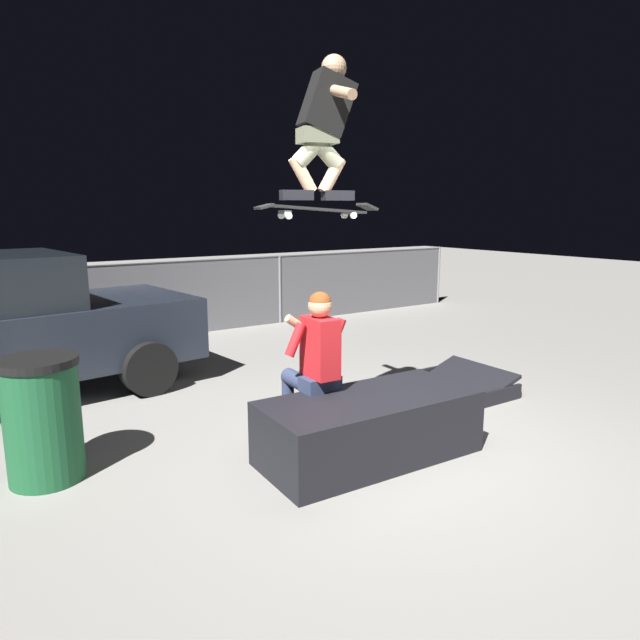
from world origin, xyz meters
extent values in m
plane|color=gray|center=(0.00, 0.00, 0.00)|extent=(40.00, 40.00, 0.00)
cube|color=black|center=(-0.25, 0.03, 0.26)|extent=(1.82, 0.88, 0.52)
cube|color=#2D3856|center=(-0.49, 0.40, 0.58)|extent=(0.32, 0.20, 0.12)
cube|color=red|center=(-0.49, 0.40, 0.89)|extent=(0.21, 0.35, 0.50)
sphere|color=tan|center=(-0.49, 0.40, 1.24)|extent=(0.20, 0.20, 0.20)
sphere|color=brown|center=(-0.49, 0.40, 1.26)|extent=(0.19, 0.19, 0.19)
cylinder|color=red|center=(-0.68, 0.46, 0.97)|extent=(0.19, 0.09, 0.29)
cylinder|color=tan|center=(-0.60, 0.56, 1.07)|extent=(0.24, 0.08, 0.19)
cylinder|color=red|center=(-0.28, 0.45, 0.97)|extent=(0.19, 0.09, 0.29)
cylinder|color=tan|center=(-0.36, 0.55, 1.07)|extent=(0.24, 0.08, 0.19)
cylinder|color=#2D3856|center=(-0.57, 0.60, 0.56)|extent=(0.16, 0.41, 0.14)
cylinder|color=#2D3856|center=(-0.56, 0.80, 0.28)|extent=(0.11, 0.11, 0.48)
cube|color=black|center=(-0.56, 0.85, 0.04)|extent=(0.11, 0.26, 0.08)
cylinder|color=#2D3856|center=(-0.39, 0.59, 0.56)|extent=(0.16, 0.41, 0.14)
cylinder|color=#2D3856|center=(-0.38, 0.79, 0.28)|extent=(0.11, 0.11, 0.48)
cube|color=black|center=(-0.38, 0.84, 0.04)|extent=(0.11, 0.26, 0.08)
cube|color=black|center=(-0.42, 0.52, 2.01)|extent=(0.82, 0.36, 0.07)
cube|color=black|center=(0.02, 0.43, 2.03)|extent=(0.16, 0.22, 0.06)
cube|color=black|center=(-0.86, 0.62, 2.03)|extent=(0.16, 0.22, 0.05)
cube|color=#99999E|center=(-0.15, 0.47, 1.99)|extent=(0.09, 0.17, 0.03)
cylinder|color=white|center=(-0.13, 0.55, 1.96)|extent=(0.06, 0.04, 0.05)
cylinder|color=white|center=(-0.17, 0.38, 1.96)|extent=(0.06, 0.04, 0.05)
cube|color=#99999E|center=(-0.70, 0.58, 1.99)|extent=(0.09, 0.17, 0.03)
cylinder|color=white|center=(-0.68, 0.67, 1.96)|extent=(0.06, 0.04, 0.05)
cylinder|color=white|center=(-0.72, 0.49, 1.96)|extent=(0.06, 0.04, 0.05)
cube|color=black|center=(-0.25, 0.49, 2.12)|extent=(0.28, 0.15, 0.08)
cube|color=black|center=(-0.60, 0.56, 2.12)|extent=(0.28, 0.15, 0.08)
cylinder|color=tan|center=(-0.30, 0.50, 2.28)|extent=(0.25, 0.15, 0.31)
cylinder|color=gray|center=(-0.37, 0.51, 2.48)|extent=(0.35, 0.20, 0.33)
cylinder|color=tan|center=(-0.55, 0.55, 2.28)|extent=(0.25, 0.15, 0.31)
cylinder|color=gray|center=(-0.48, 0.54, 2.48)|extent=(0.35, 0.20, 0.33)
cube|color=gray|center=(-0.42, 0.52, 2.58)|extent=(0.34, 0.26, 0.12)
cube|color=black|center=(-0.35, 0.51, 2.82)|extent=(0.49, 0.31, 0.52)
sphere|color=tan|center=(-0.29, 0.49, 3.10)|extent=(0.20, 0.20, 0.20)
cylinder|color=tan|center=(-0.28, 0.72, 2.88)|extent=(0.17, 0.45, 0.19)
cylinder|color=tan|center=(-0.37, 0.29, 2.88)|extent=(0.17, 0.45, 0.19)
cube|color=black|center=(1.63, 0.78, 0.03)|extent=(0.95, 1.01, 0.06)
cube|color=black|center=(1.63, 0.78, 0.09)|extent=(0.92, 1.01, 0.34)
cube|color=black|center=(1.63, 1.28, 0.08)|extent=(0.84, 0.06, 0.16)
cube|color=black|center=(1.63, 0.28, 0.08)|extent=(0.84, 0.06, 0.16)
cylinder|color=#19512D|center=(-2.51, 1.10, 0.44)|extent=(0.54, 0.54, 0.89)
cylinder|color=black|center=(-2.51, 1.10, 0.92)|extent=(0.57, 0.57, 0.06)
cylinder|color=slate|center=(-2.00, 5.36, 0.60)|extent=(0.05, 0.05, 1.21)
cylinder|color=slate|center=(2.00, 5.36, 0.60)|extent=(0.05, 0.05, 1.21)
cylinder|color=slate|center=(6.00, 5.36, 0.60)|extent=(0.05, 0.05, 1.21)
cylinder|color=slate|center=(0.00, 5.36, 1.21)|extent=(12.00, 0.04, 0.04)
cube|color=#59595E|center=(0.00, 5.36, 0.60)|extent=(12.00, 0.01, 1.21)
cylinder|color=black|center=(-1.43, 4.34, 0.30)|extent=(0.62, 0.29, 0.60)
cylinder|color=black|center=(-1.24, 2.65, 0.30)|extent=(0.62, 0.29, 0.60)
camera|label=1|loc=(-3.02, -3.35, 2.01)|focal=31.62mm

